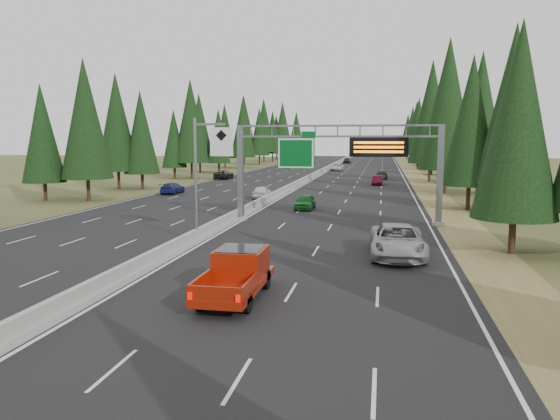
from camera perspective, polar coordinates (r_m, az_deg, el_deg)
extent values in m
cube|color=black|center=(89.53, 3.02, 3.11)|extent=(32.00, 260.00, 0.08)
cube|color=olive|center=(88.95, 14.48, 2.85)|extent=(3.60, 260.00, 0.06)
cube|color=#3E4621|center=(93.56, -7.86, 3.23)|extent=(3.60, 260.00, 0.06)
cube|color=gray|center=(89.52, 3.02, 3.23)|extent=(0.70, 260.00, 0.30)
cube|color=gray|center=(89.49, 3.03, 3.49)|extent=(0.30, 260.00, 0.60)
cube|color=slate|center=(45.07, -4.14, 3.88)|extent=(0.45, 0.45, 7.80)
cube|color=gray|center=(45.45, -4.10, -0.84)|extent=(0.90, 0.90, 0.30)
cube|color=slate|center=(43.80, 16.38, 3.50)|extent=(0.45, 0.45, 7.80)
cube|color=gray|center=(44.20, 16.20, -1.36)|extent=(0.90, 0.90, 0.30)
cube|color=slate|center=(43.65, 6.04, 8.76)|extent=(15.85, 0.35, 0.16)
cube|color=slate|center=(43.64, 6.02, 7.66)|extent=(15.85, 0.35, 0.16)
cube|color=#054C19|center=(43.79, 1.68, 5.95)|extent=(3.00, 0.10, 2.50)
cube|color=silver|center=(43.73, 1.66, 5.95)|extent=(2.85, 0.02, 2.35)
cube|color=#054C19|center=(43.64, 2.99, 7.91)|extent=(1.10, 0.10, 0.45)
cube|color=black|center=(43.20, 10.27, 6.48)|extent=(4.50, 0.40, 1.50)
cube|color=orange|center=(42.98, 10.28, 6.94)|extent=(3.80, 0.02, 0.18)
cube|color=orange|center=(42.98, 10.27, 6.48)|extent=(3.80, 0.02, 0.18)
cube|color=orange|center=(42.99, 10.26, 6.01)|extent=(3.80, 0.02, 0.18)
cylinder|color=slate|center=(35.62, -8.80, 3.04)|extent=(0.20, 0.20, 8.00)
cube|color=gray|center=(36.12, -8.68, -3.14)|extent=(0.50, 0.50, 0.20)
cube|color=slate|center=(35.21, -7.36, 8.88)|extent=(2.00, 0.15, 0.15)
cube|color=silver|center=(34.85, -6.13, 7.10)|extent=(1.50, 0.06, 1.80)
cylinder|color=black|center=(34.76, 23.08, -2.56)|extent=(0.40, 0.40, 2.16)
cone|color=black|center=(34.31, 23.66, 8.61)|extent=(4.86, 4.86, 11.34)
cylinder|color=black|center=(55.37, 19.05, 1.23)|extent=(0.40, 0.40, 2.35)
cone|color=black|center=(55.12, 19.38, 8.83)|extent=(5.28, 5.28, 12.32)
cylinder|color=black|center=(54.05, 22.74, 1.12)|extent=(0.40, 0.40, 2.72)
cone|color=black|center=(53.88, 23.20, 10.14)|extent=(6.12, 6.12, 14.28)
cylinder|color=black|center=(70.45, 16.88, 2.84)|extent=(0.40, 0.40, 3.03)
cone|color=black|center=(70.39, 17.17, 10.55)|extent=(6.83, 6.83, 15.93)
cylinder|color=black|center=(73.08, 19.94, 2.78)|extent=(0.40, 0.40, 2.81)
cone|color=black|center=(72.97, 20.25, 9.68)|extent=(6.33, 6.33, 14.77)
cylinder|color=black|center=(88.47, 15.34, 3.76)|extent=(0.40, 0.40, 3.02)
cone|color=black|center=(88.41, 15.56, 9.87)|extent=(6.79, 6.79, 15.84)
cylinder|color=black|center=(89.74, 18.61, 3.37)|extent=(0.40, 0.40, 2.02)
cone|color=black|center=(89.56, 18.78, 7.39)|extent=(4.54, 4.54, 10.59)
cylinder|color=black|center=(108.23, 15.53, 4.10)|extent=(0.40, 0.40, 1.97)
cone|color=black|center=(108.07, 15.64, 7.36)|extent=(4.44, 4.44, 10.36)
cylinder|color=black|center=(106.49, 17.04, 3.98)|extent=(0.40, 0.40, 1.93)
cone|color=black|center=(106.34, 17.16, 7.22)|extent=(4.34, 4.34, 10.12)
cylinder|color=black|center=(125.18, 14.18, 4.56)|extent=(0.40, 0.40, 1.98)
cone|color=black|center=(125.05, 14.27, 7.40)|extent=(4.46, 4.46, 10.42)
cylinder|color=black|center=(125.67, 16.67, 4.56)|extent=(0.40, 0.40, 2.30)
cone|color=black|center=(125.56, 16.79, 7.83)|extent=(5.17, 5.17, 12.07)
cylinder|color=black|center=(142.19, 14.15, 5.03)|extent=(0.40, 0.40, 2.75)
cone|color=black|center=(142.12, 14.26, 8.50)|extent=(6.19, 6.19, 14.45)
cylinder|color=black|center=(140.91, 15.58, 4.80)|extent=(0.40, 0.40, 1.98)
cone|color=black|center=(140.79, 15.67, 7.31)|extent=(4.45, 4.45, 10.37)
cylinder|color=black|center=(159.85, 13.95, 5.28)|extent=(0.40, 0.40, 2.80)
cone|color=black|center=(159.79, 14.05, 8.43)|extent=(6.31, 6.31, 14.72)
cylinder|color=black|center=(159.86, 15.38, 5.08)|extent=(0.40, 0.40, 1.90)
cone|color=black|center=(159.76, 15.45, 7.20)|extent=(4.27, 4.27, 9.96)
cylinder|color=black|center=(177.57, 13.57, 5.48)|extent=(0.40, 0.40, 2.73)
cone|color=black|center=(177.52, 13.66, 8.23)|extent=(6.14, 6.14, 14.33)
cylinder|color=black|center=(177.99, 14.81, 5.42)|extent=(0.40, 0.40, 2.60)
cone|color=black|center=(177.92, 14.90, 8.04)|extent=(5.85, 5.85, 13.65)
cylinder|color=black|center=(194.74, 13.13, 5.61)|extent=(0.40, 0.40, 2.49)
cone|color=black|center=(194.67, 13.20, 7.90)|extent=(5.60, 5.60, 13.07)
cylinder|color=black|center=(197.34, 14.02, 5.66)|extent=(0.40, 0.40, 2.89)
cone|color=black|center=(197.31, 14.10, 8.28)|extent=(6.50, 6.50, 15.16)
cylinder|color=black|center=(63.43, -19.39, 2.01)|extent=(0.40, 0.40, 2.47)
cone|color=black|center=(63.23, -19.69, 8.99)|extent=(5.56, 5.56, 12.97)
cylinder|color=black|center=(65.39, -23.32, 1.79)|extent=(0.40, 0.40, 2.04)
cone|color=black|center=(65.14, -23.61, 7.38)|extent=(4.59, 4.59, 10.72)
cylinder|color=black|center=(76.36, -14.18, 2.92)|extent=(0.40, 0.40, 2.12)
cone|color=black|center=(76.15, -14.34, 7.90)|extent=(4.77, 4.77, 11.14)
cylinder|color=black|center=(77.40, -16.49, 3.04)|extent=(0.40, 0.40, 2.49)
cone|color=black|center=(77.24, -16.71, 8.80)|extent=(5.60, 5.60, 13.07)
cylinder|color=black|center=(95.93, -9.20, 4.10)|extent=(0.40, 0.40, 2.72)
cone|color=black|center=(95.83, -9.31, 9.18)|extent=(6.12, 6.12, 14.28)
cylinder|color=black|center=(96.00, -10.94, 3.82)|extent=(0.40, 0.40, 1.89)
cone|color=black|center=(95.83, -11.03, 7.35)|extent=(4.26, 4.26, 9.94)
cylinder|color=black|center=(109.54, -6.39, 4.38)|extent=(0.40, 0.40, 2.04)
cone|color=black|center=(109.40, -6.44, 7.71)|extent=(4.59, 4.59, 10.71)
cylinder|color=black|center=(112.61, -8.36, 4.56)|extent=(0.40, 0.40, 2.56)
cone|color=black|center=(112.50, -8.43, 8.63)|extent=(5.76, 5.76, 13.43)
cylinder|color=black|center=(127.90, -3.87, 4.96)|extent=(0.40, 0.40, 2.60)
cone|color=black|center=(127.81, -3.91, 8.60)|extent=(5.85, 5.85, 13.65)
cylinder|color=black|center=(129.14, -5.75, 4.92)|extent=(0.40, 0.40, 2.39)
cone|color=black|center=(129.04, -5.80, 8.23)|extent=(5.37, 5.37, 12.53)
cylinder|color=black|center=(147.11, -2.16, 5.26)|extent=(0.40, 0.40, 2.43)
cone|color=black|center=(147.02, -2.17, 8.21)|extent=(5.46, 5.46, 12.73)
cylinder|color=black|center=(147.86, -3.76, 5.36)|extent=(0.40, 0.40, 2.97)
cone|color=black|center=(147.82, -3.79, 8.96)|extent=(6.68, 6.68, 15.58)
cylinder|color=black|center=(165.08, -0.78, 5.50)|extent=(0.40, 0.40, 2.44)
cone|color=black|center=(165.00, -0.78, 8.15)|extent=(5.50, 5.50, 12.83)
cylinder|color=black|center=(163.35, -1.69, 5.57)|extent=(0.40, 0.40, 3.00)
cone|color=black|center=(163.32, -1.70, 8.86)|extent=(6.75, 6.75, 15.75)
cylinder|color=black|center=(180.46, 0.27, 5.76)|extent=(0.40, 0.40, 3.02)
cone|color=black|center=(180.44, 0.27, 8.75)|extent=(6.79, 6.79, 15.84)
cylinder|color=black|center=(182.04, -0.40, 5.66)|extent=(0.40, 0.40, 2.35)
cone|color=black|center=(181.96, -0.40, 7.98)|extent=(5.29, 5.29, 12.35)
cylinder|color=black|center=(198.93, 1.71, 5.86)|extent=(0.40, 0.40, 2.69)
cone|color=black|center=(198.88, 1.72, 8.28)|extent=(6.05, 6.05, 14.11)
cylinder|color=black|center=(199.22, 0.55, 5.83)|extent=(0.40, 0.40, 2.42)
cone|color=black|center=(199.15, 0.55, 8.01)|extent=(5.45, 5.45, 12.73)
imported|color=#A3A3A8|center=(31.79, 12.16, -3.18)|extent=(3.22, 6.65, 1.82)
cylinder|color=black|center=(21.83, -8.31, -9.26)|extent=(0.32, 0.86, 0.86)
cylinder|color=black|center=(21.32, -3.58, -9.60)|extent=(0.32, 0.86, 0.86)
cylinder|color=black|center=(25.10, -5.66, -7.01)|extent=(0.32, 0.86, 0.86)
cylinder|color=black|center=(24.66, -1.53, -7.23)|extent=(0.32, 0.86, 0.86)
cube|color=#981C09|center=(23.21, -4.68, -7.78)|extent=(2.16, 6.04, 0.32)
cube|color=#981C09|center=(23.93, -4.08, -5.44)|extent=(2.05, 2.37, 1.19)
cube|color=black|center=(23.86, -4.09, -4.68)|extent=(1.83, 2.05, 0.59)
cube|color=#981C09|center=(21.91, -8.42, -7.73)|extent=(0.11, 2.59, 0.65)
cube|color=#981C09|center=(21.35, -3.16, -8.07)|extent=(0.11, 2.59, 0.65)
cube|color=#981C09|center=(20.42, -6.87, -8.84)|extent=(2.16, 0.11, 0.65)
imported|color=#176522|center=(52.19, 2.65, 0.86)|extent=(1.72, 4.21, 1.43)
imported|color=#520B1A|center=(81.31, 10.14, 3.07)|extent=(1.53, 4.09, 1.34)
imported|color=black|center=(92.03, 10.52, 3.56)|extent=(2.32, 4.80, 1.35)
imported|color=silver|center=(116.88, 5.98, 4.48)|extent=(2.77, 5.58, 1.52)
imported|color=black|center=(153.00, 7.02, 5.17)|extent=(2.03, 4.78, 1.61)
imported|color=navy|center=(68.51, -11.19, 2.27)|extent=(2.05, 4.76, 1.37)
imported|color=silver|center=(61.70, -1.89, 1.89)|extent=(1.91, 4.35, 1.46)
imported|color=black|center=(92.71, -5.89, 3.71)|extent=(2.59, 5.36, 1.47)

